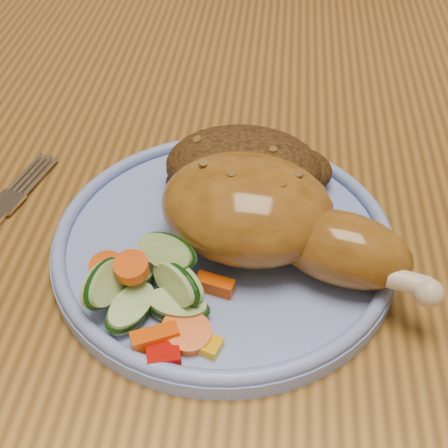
# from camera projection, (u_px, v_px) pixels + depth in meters

# --- Properties ---
(dining_table) EXTENTS (0.90, 1.40, 0.75)m
(dining_table) POSITION_uv_depth(u_px,v_px,m) (304.00, 276.00, 0.54)
(dining_table) COLOR brown
(dining_table) RESTS_ON ground
(chair_far) EXTENTS (0.42, 0.42, 0.91)m
(chair_far) POSITION_uv_depth(u_px,v_px,m) (297.00, 82.00, 1.12)
(chair_far) COLOR #4C2D16
(chair_far) RESTS_ON ground
(plate) EXTENTS (0.24, 0.24, 0.01)m
(plate) POSITION_uv_depth(u_px,v_px,m) (224.00, 245.00, 0.44)
(plate) COLOR #768FD9
(plate) RESTS_ON dining_table
(plate_rim) EXTENTS (0.24, 0.24, 0.01)m
(plate_rim) POSITION_uv_depth(u_px,v_px,m) (224.00, 234.00, 0.44)
(plate_rim) COLOR #768FD9
(plate_rim) RESTS_ON plate
(chicken_leg) EXTENTS (0.19, 0.12, 0.06)m
(chicken_leg) POSITION_uv_depth(u_px,v_px,m) (270.00, 217.00, 0.41)
(chicken_leg) COLOR #905C1E
(chicken_leg) RESTS_ON plate
(rice_pilaf) EXTENTS (0.13, 0.09, 0.05)m
(rice_pilaf) POSITION_uv_depth(u_px,v_px,m) (247.00, 169.00, 0.47)
(rice_pilaf) COLOR #472D11
(rice_pilaf) RESTS_ON plate
(vegetable_pile) EXTENTS (0.10, 0.09, 0.05)m
(vegetable_pile) POSITION_uv_depth(u_px,v_px,m) (151.00, 292.00, 0.39)
(vegetable_pile) COLOR #A50A05
(vegetable_pile) RESTS_ON plate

